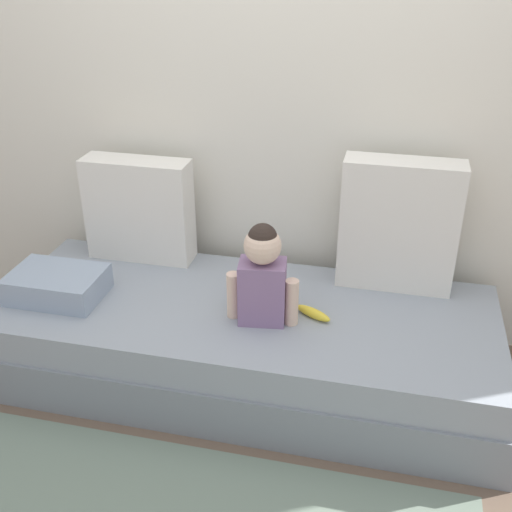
{
  "coord_description": "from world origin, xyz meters",
  "views": [
    {
      "loc": [
        0.56,
        -2.19,
        1.82
      ],
      "look_at": [
        0.05,
        0.0,
        0.63
      ],
      "focal_mm": 43.38,
      "sensor_mm": 36.0,
      "label": 1
    }
  ],
  "objects_px": {
    "throw_pillow_right": "(398,225)",
    "banana": "(313,313)",
    "couch": "(246,342)",
    "toddler": "(262,274)",
    "folded_blanket": "(57,284)",
    "throw_pillow_left": "(139,210)"
  },
  "relations": [
    {
      "from": "throw_pillow_right",
      "to": "banana",
      "type": "xyz_separation_m",
      "value": [
        -0.31,
        -0.36,
        -0.28
      ]
    },
    {
      "from": "couch",
      "to": "toddler",
      "type": "relative_size",
      "value": 5.06
    },
    {
      "from": "couch",
      "to": "folded_blanket",
      "type": "bearing_deg",
      "value": -172.5
    },
    {
      "from": "couch",
      "to": "banana",
      "type": "height_order",
      "value": "banana"
    },
    {
      "from": "throw_pillow_left",
      "to": "banana",
      "type": "bearing_deg",
      "value": -21.48
    },
    {
      "from": "toddler",
      "to": "folded_blanket",
      "type": "height_order",
      "value": "toddler"
    },
    {
      "from": "throw_pillow_right",
      "to": "banana",
      "type": "relative_size",
      "value": 3.49
    },
    {
      "from": "couch",
      "to": "folded_blanket",
      "type": "height_order",
      "value": "folded_blanket"
    },
    {
      "from": "banana",
      "to": "folded_blanket",
      "type": "height_order",
      "value": "folded_blanket"
    },
    {
      "from": "throw_pillow_left",
      "to": "toddler",
      "type": "relative_size",
      "value": 1.17
    },
    {
      "from": "folded_blanket",
      "to": "throw_pillow_right",
      "type": "bearing_deg",
      "value": 17.21
    },
    {
      "from": "toddler",
      "to": "folded_blanket",
      "type": "distance_m",
      "value": 0.93
    },
    {
      "from": "throw_pillow_left",
      "to": "throw_pillow_right",
      "type": "xyz_separation_m",
      "value": [
        1.22,
        0.0,
        0.05
      ]
    },
    {
      "from": "couch",
      "to": "banana",
      "type": "relative_size",
      "value": 13.03
    },
    {
      "from": "throw_pillow_right",
      "to": "toddler",
      "type": "xyz_separation_m",
      "value": [
        -0.52,
        -0.42,
        -0.08
      ]
    },
    {
      "from": "couch",
      "to": "banana",
      "type": "bearing_deg",
      "value": -3.97
    },
    {
      "from": "throw_pillow_left",
      "to": "throw_pillow_right",
      "type": "bearing_deg",
      "value": 0.0
    },
    {
      "from": "throw_pillow_right",
      "to": "couch",
      "type": "bearing_deg",
      "value": -151.11
    },
    {
      "from": "throw_pillow_left",
      "to": "banana",
      "type": "xyz_separation_m",
      "value": [
        0.91,
        -0.36,
        -0.23
      ]
    },
    {
      "from": "couch",
      "to": "throw_pillow_right",
      "type": "xyz_separation_m",
      "value": [
        0.61,
        0.34,
        0.49
      ]
    },
    {
      "from": "couch",
      "to": "folded_blanket",
      "type": "relative_size",
      "value": 5.54
    },
    {
      "from": "throw_pillow_left",
      "to": "folded_blanket",
      "type": "bearing_deg",
      "value": -116.15
    }
  ]
}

